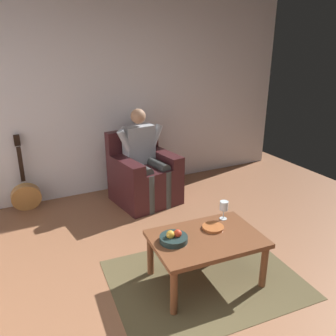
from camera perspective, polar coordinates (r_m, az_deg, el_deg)
name	(u,v)px	position (r m, az deg, el deg)	size (l,w,h in m)	color
wall_back	(85,97)	(4.64, -13.68, 11.50)	(6.13, 0.06, 2.67)	silver
rug	(205,279)	(3.23, 6.16, -17.95)	(1.64, 1.23, 0.01)	brown
armchair	(144,177)	(4.49, -4.09, -1.48)	(0.84, 0.83, 0.93)	#3E1A1D
person_seated	(144,154)	(4.36, -3.97, 2.27)	(0.67, 0.65, 1.22)	#999EA6
coffee_table	(206,243)	(3.01, 6.42, -12.38)	(0.98, 0.70, 0.44)	brown
guitar	(26,194)	(4.63, -22.67, -4.04)	(0.36, 0.24, 0.96)	#B57C40
wine_glass_near	(224,207)	(3.22, 9.32, -6.41)	(0.08, 0.08, 0.18)	silver
fruit_bowl	(174,238)	(2.88, 0.96, -11.61)	(0.24, 0.24, 0.11)	#1D2E2D
decorative_dish	(213,227)	(3.10, 7.53, -9.81)	(0.19, 0.19, 0.02)	#AF5D2E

